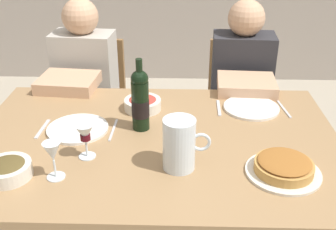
{
  "coord_description": "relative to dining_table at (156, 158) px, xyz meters",
  "views": [
    {
      "loc": [
        0.09,
        -1.42,
        1.61
      ],
      "look_at": [
        0.05,
        0.04,
        0.85
      ],
      "focal_mm": 43.69,
      "sensor_mm": 36.0,
      "label": 1
    }
  ],
  "objects": [
    {
      "name": "dining_table",
      "position": [
        0.0,
        0.0,
        0.0
      ],
      "size": [
        1.5,
        1.0,
        0.76
      ],
      "color": "#9E7A51",
      "rests_on": "ground"
    },
    {
      "name": "olive_bowl",
      "position": [
        -0.5,
        -0.27,
        0.12
      ],
      "size": [
        0.17,
        0.17,
        0.06
      ],
      "color": "silver",
      "rests_on": "dining_table"
    },
    {
      "name": "diner_left",
      "position": [
        -0.46,
        0.66,
        -0.05
      ],
      "size": [
        0.37,
        0.53,
        1.16
      ],
      "rotation": [
        0.0,
        0.0,
        3.05
      ],
      "color": "#B7B2A8",
      "rests_on": "ground"
    },
    {
      "name": "knife_right_setting",
      "position": [
        -0.18,
        0.06,
        0.09
      ],
      "size": [
        0.02,
        0.18,
        0.0
      ],
      "primitive_type": "cube",
      "rotation": [
        0.0,
        0.0,
        1.54
      ],
      "color": "silver",
      "rests_on": "dining_table"
    },
    {
      "name": "wine_glass_right_diner",
      "position": [
        -0.25,
        -0.14,
        0.19
      ],
      "size": [
        0.07,
        0.07,
        0.14
      ],
      "color": "silver",
      "rests_on": "dining_table"
    },
    {
      "name": "fork_left_setting",
      "position": [
        0.28,
        0.28,
        0.09
      ],
      "size": [
        0.02,
        0.16,
        0.0
      ],
      "primitive_type": "cube",
      "rotation": [
        0.0,
        0.0,
        1.55
      ],
      "color": "silver",
      "rests_on": "dining_table"
    },
    {
      "name": "water_pitcher",
      "position": [
        0.1,
        -0.2,
        0.18
      ],
      "size": [
        0.17,
        0.12,
        0.19
      ],
      "color": "silver",
      "rests_on": "dining_table"
    },
    {
      "name": "wine_glass_left_diner",
      "position": [
        -0.33,
        -0.27,
        0.19
      ],
      "size": [
        0.06,
        0.06,
        0.14
      ],
      "color": "silver",
      "rests_on": "dining_table"
    },
    {
      "name": "diner_right",
      "position": [
        0.44,
        0.66,
        -0.05
      ],
      "size": [
        0.35,
        0.52,
        1.16
      ],
      "rotation": [
        0.0,
        0.0,
        3.08
      ],
      "color": "#2D2D33",
      "rests_on": "ground"
    },
    {
      "name": "salad_bowl",
      "position": [
        -0.07,
        0.26,
        0.12
      ],
      "size": [
        0.17,
        0.17,
        0.06
      ],
      "color": "silver",
      "rests_on": "dining_table"
    },
    {
      "name": "spoon_right_setting",
      "position": [
        -0.48,
        0.06,
        0.09
      ],
      "size": [
        0.02,
        0.16,
        0.0
      ],
      "primitive_type": "cube",
      "rotation": [
        0.0,
        0.0,
        1.52
      ],
      "color": "silver",
      "rests_on": "dining_table"
    },
    {
      "name": "knife_left_setting",
      "position": [
        0.58,
        0.28,
        0.09
      ],
      "size": [
        0.03,
        0.18,
        0.0
      ],
      "primitive_type": "cube",
      "rotation": [
        0.0,
        0.0,
        1.7
      ],
      "color": "silver",
      "rests_on": "dining_table"
    },
    {
      "name": "dinner_plate_left_setting",
      "position": [
        0.43,
        0.28,
        0.1
      ],
      "size": [
        0.26,
        0.26,
        0.01
      ],
      "primitive_type": "cylinder",
      "color": "white",
      "rests_on": "dining_table"
    },
    {
      "name": "chair_right",
      "position": [
        0.45,
        0.9,
        -0.17
      ],
      "size": [
        0.42,
        0.42,
        0.87
      ],
      "rotation": [
        0.0,
        0.0,
        3.08
      ],
      "color": "olive",
      "rests_on": "ground"
    },
    {
      "name": "baked_tart",
      "position": [
        0.46,
        -0.23,
        0.12
      ],
      "size": [
        0.27,
        0.27,
        0.06
      ],
      "color": "silver",
      "rests_on": "dining_table"
    },
    {
      "name": "chair_left",
      "position": [
        -0.44,
        0.9,
        -0.17
      ],
      "size": [
        0.44,
        0.44,
        0.87
      ],
      "rotation": [
        0.0,
        0.0,
        3.05
      ],
      "color": "olive",
      "rests_on": "ground"
    },
    {
      "name": "wine_bottle",
      "position": [
        -0.07,
        0.09,
        0.22
      ],
      "size": [
        0.07,
        0.07,
        0.31
      ],
      "color": "black",
      "rests_on": "dining_table"
    },
    {
      "name": "dinner_plate_right_setting",
      "position": [
        -0.33,
        0.06,
        0.1
      ],
      "size": [
        0.26,
        0.26,
        0.01
      ],
      "primitive_type": "cylinder",
      "color": "white",
      "rests_on": "dining_table"
    }
  ]
}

